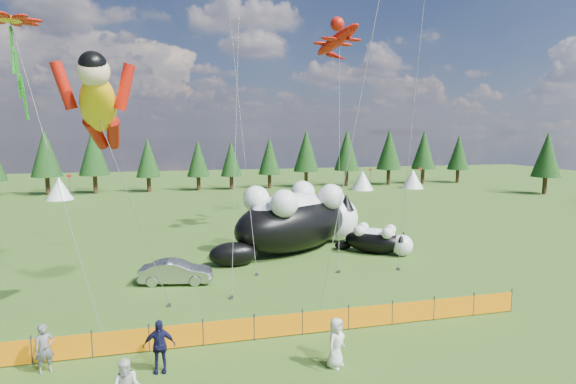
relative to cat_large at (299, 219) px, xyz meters
name	(u,v)px	position (x,y,z in m)	size (l,w,h in m)	color
ground	(265,309)	(-4.38, -10.06, -2.21)	(160.00, 160.00, 0.00)	#15370A
safety_fence	(279,326)	(-4.38, -13.06, -1.71)	(22.06, 0.06, 1.10)	#262626
tree_line	(205,162)	(-4.38, 34.94, 1.79)	(90.00, 4.00, 8.00)	black
festival_tents	(288,182)	(6.62, 29.94, -0.81)	(50.00, 3.20, 2.80)	white
cat_large	(299,219)	(0.00, 0.00, 0.00)	(11.79, 8.71, 4.66)	black
cat_small	(377,240)	(4.99, -2.19, -1.28)	(4.65, 3.99, 1.96)	black
car	(176,272)	(-8.40, -5.29, -1.57)	(1.36, 3.89, 1.28)	#A7A7AB
spectator_a	(44,349)	(-12.78, -13.72, -1.36)	(0.63, 0.41, 1.71)	slate
spectator_c	(159,346)	(-8.94, -14.63, -1.28)	(1.10, 0.56, 1.87)	#141437
spectator_e	(336,343)	(-2.92, -15.77, -1.32)	(0.88, 0.57, 1.79)	silver
superhero_kite	(98,106)	(-11.11, -10.54, 7.06)	(4.81, 5.05, 11.54)	#FFB60D
gecko_kite	(337,40)	(4.19, 4.22, 13.12)	(6.24, 13.75, 18.43)	#B41309
flower_kite	(10,24)	(-14.68, -8.32, 10.49)	(5.01, 4.75, 13.55)	#B41309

